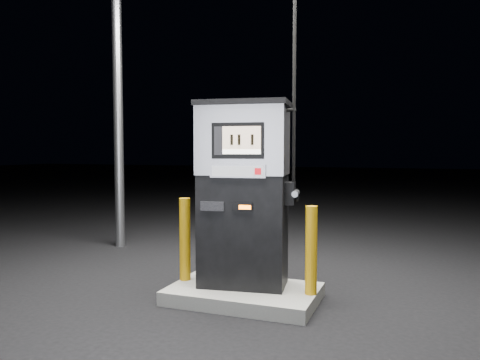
% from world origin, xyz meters
% --- Properties ---
extents(ground, '(80.00, 80.00, 0.00)m').
position_xyz_m(ground, '(0.00, 0.00, 0.00)').
color(ground, black).
rests_on(ground, ground).
extents(pump_island, '(1.60, 1.00, 0.15)m').
position_xyz_m(pump_island, '(0.00, 0.00, 0.07)').
color(pump_island, slate).
rests_on(pump_island, ground).
extents(fuel_dispenser, '(1.16, 0.74, 4.22)m').
position_xyz_m(fuel_dispenser, '(-0.03, 0.09, 1.19)').
color(fuel_dispenser, black).
rests_on(fuel_dispenser, pump_island).
extents(bollard_left, '(0.15, 0.15, 0.95)m').
position_xyz_m(bollard_left, '(-0.74, 0.04, 0.63)').
color(bollard_left, '#C88E0B').
rests_on(bollard_left, pump_island).
extents(bollard_right, '(0.14, 0.14, 0.93)m').
position_xyz_m(bollard_right, '(0.74, 0.02, 0.61)').
color(bollard_right, '#C88E0B').
rests_on(bollard_right, pump_island).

